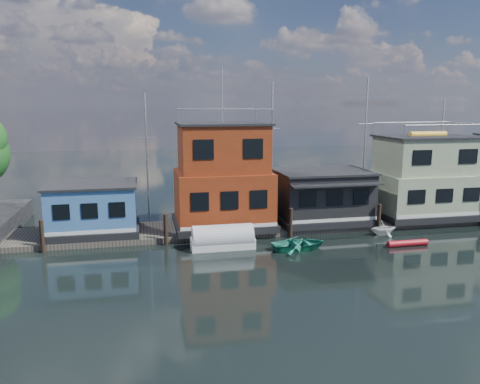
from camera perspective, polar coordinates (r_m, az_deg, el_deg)
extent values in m
plane|color=black|center=(28.26, 19.95, -9.89)|extent=(160.00, 160.00, 0.00)
cube|color=#595147|center=(38.40, 10.56, -3.70)|extent=(48.00, 5.00, 0.40)
cube|color=black|center=(35.65, -17.33, -4.38)|extent=(6.40, 4.90, 0.50)
cube|color=#4476B7|center=(35.25, -17.49, -1.63)|extent=(6.00, 4.50, 3.00)
cube|color=black|center=(34.96, -17.64, 0.90)|extent=(6.30, 4.80, 0.16)
cube|color=black|center=(35.96, -2.07, -3.76)|extent=(7.40, 5.90, 0.50)
cube|color=maroon|center=(35.49, -2.09, -0.44)|extent=(7.00, 5.50, 3.74)
cube|color=maroon|center=(34.97, -2.13, 5.35)|extent=(6.30, 4.95, 3.46)
cube|color=black|center=(34.85, -2.15, 8.31)|extent=(6.65, 5.23, 0.16)
cylinder|color=silver|center=(34.82, -2.18, 11.73)|extent=(0.08, 0.08, 4.00)
cube|color=black|center=(38.10, 9.89, -3.09)|extent=(7.40, 5.40, 0.50)
cube|color=black|center=(37.69, 9.98, -0.21)|extent=(7.00, 5.00, 3.40)
cube|color=black|center=(37.40, 10.07, 2.47)|extent=(7.30, 5.30, 0.16)
cube|color=black|center=(34.94, 11.74, 0.86)|extent=(7.00, 1.20, 0.12)
cube|color=black|center=(42.23, 21.32, -2.32)|extent=(8.40, 5.90, 0.50)
cube|color=#9EAE86|center=(41.88, 21.48, 0.10)|extent=(8.00, 5.50, 3.12)
cube|color=#9EAE86|center=(41.47, 21.77, 4.17)|extent=(7.20, 4.95, 2.88)
cube|color=black|center=(41.35, 21.91, 6.27)|extent=(7.60, 5.23, 0.16)
cylinder|color=yellow|center=(41.34, 21.93, 6.50)|extent=(3.20, 0.56, 0.56)
cylinder|color=#2D2116|center=(33.30, -22.97, -5.01)|extent=(0.28, 0.28, 2.20)
cylinder|color=#2D2116|center=(32.68, -9.04, -4.56)|extent=(0.28, 0.28, 2.20)
cylinder|color=#2D2116|center=(34.27, 6.19, -3.77)|extent=(0.28, 0.28, 2.20)
cylinder|color=#2D2116|center=(37.00, 16.57, -3.08)|extent=(0.28, 0.28, 2.20)
cylinder|color=silver|center=(40.55, -11.29, 4.30)|extent=(0.16, 0.16, 10.50)
cylinder|color=silver|center=(40.41, -11.37, 6.52)|extent=(1.40, 0.06, 0.06)
cylinder|color=silver|center=(42.08, 3.90, 5.39)|extent=(0.16, 0.16, 11.50)
cylinder|color=silver|center=(41.95, 3.93, 7.74)|extent=(1.40, 0.06, 0.06)
cylinder|color=silver|center=(45.33, 14.97, 5.75)|extent=(0.16, 0.16, 12.00)
cylinder|color=silver|center=(45.22, 15.08, 8.03)|extent=(1.40, 0.06, 0.06)
cylinder|color=silver|center=(49.54, 23.23, 4.48)|extent=(0.16, 0.16, 10.00)
cylinder|color=silver|center=(49.42, 23.36, 6.21)|extent=(1.40, 0.06, 0.06)
cube|color=white|center=(31.86, -2.14, -6.22)|extent=(4.29, 1.66, 0.71)
cylinder|color=silver|center=(31.75, -2.15, -5.52)|extent=(4.09, 1.76, 1.73)
cylinder|color=red|center=(34.29, 19.76, -5.88)|extent=(2.94, 0.44, 0.43)
imported|color=white|center=(36.44, 17.04, -4.21)|extent=(2.11, 1.83, 1.09)
imported|color=#25876F|center=(31.77, 7.24, -6.30)|extent=(3.91, 2.92, 0.78)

